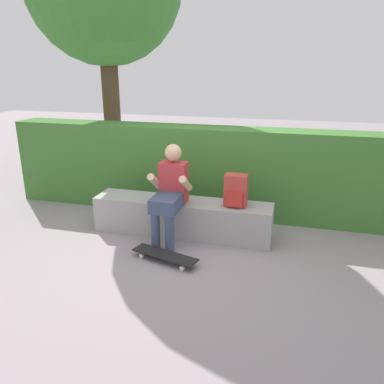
% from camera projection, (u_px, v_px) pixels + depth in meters
% --- Properties ---
extents(ground_plane, '(24.00, 24.00, 0.00)m').
position_uv_depth(ground_plane, '(174.00, 246.00, 4.79)').
color(ground_plane, gray).
extents(bench_main, '(2.34, 0.46, 0.47)m').
position_uv_depth(bench_main, '(182.00, 217.00, 5.07)').
color(bench_main, '#999795').
rests_on(bench_main, ground).
extents(person_skater, '(0.49, 0.62, 1.22)m').
position_uv_depth(person_skater, '(170.00, 191.00, 4.76)').
color(person_skater, '#B73338').
rests_on(person_skater, ground).
extents(skateboard_near_person, '(0.82, 0.41, 0.09)m').
position_uv_depth(skateboard_near_person, '(165.00, 255.00, 4.40)').
color(skateboard_near_person, black).
rests_on(skateboard_near_person, ground).
extents(backpack_on_bench, '(0.28, 0.23, 0.40)m').
position_uv_depth(backpack_on_bench, '(236.00, 191.00, 4.75)').
color(backpack_on_bench, '#B23833').
rests_on(backpack_on_bench, bench_main).
extents(hedge_row, '(6.10, 0.50, 1.29)m').
position_uv_depth(hedge_row, '(207.00, 171.00, 5.73)').
color(hedge_row, '#3C702E').
rests_on(hedge_row, ground).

